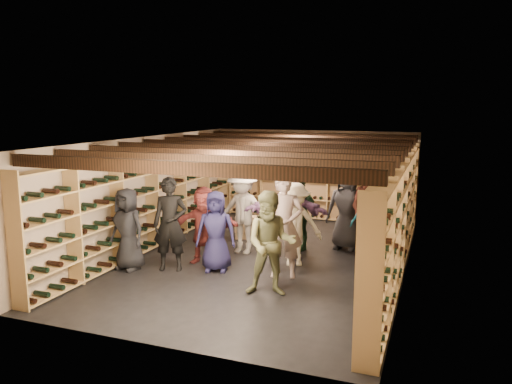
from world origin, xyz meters
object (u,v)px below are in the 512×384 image
Objects in this scene: crate_loose at (286,234)px; person_2 at (271,244)px; person_12 at (347,208)px; person_7 at (284,226)px; person_9 at (243,212)px; person_10 at (299,212)px; person_1 at (170,224)px; person_3 at (295,224)px; person_4 at (376,227)px; crate_stack_left at (246,227)px; person_0 at (128,229)px; person_6 at (216,231)px; person_11 at (287,213)px; crate_stack_right at (269,220)px; person_8 at (370,210)px; person_5 at (204,225)px.

person_2 reaches higher than crate_loose.
person_7 is at bearing -101.67° from person_12.
person_10 is (1.02, 0.69, -0.07)m from person_9.
person_12 is (2.83, 2.57, 0.00)m from person_1.
person_2 is 2.73m from person_10.
person_3 is (-0.07, 1.62, -0.05)m from person_2.
person_4 is at bearing 38.98° from person_2.
person_4 reaches higher than crate_stack_left.
person_0 is at bearing -174.05° from person_3.
crate_stack_left is 0.33× the size of person_9.
person_3 is at bearing 16.90° from person_6.
crate_stack_right is at bearing 108.89° from person_11.
crate_stack_right is at bearing 76.51° from person_6.
person_7 is 2.30m from person_12.
person_0 is 0.96× the size of person_10.
person_2 is at bearing -77.11° from crate_loose.
person_1 is at bearing -114.55° from crate_loose.
person_8 is (2.71, -1.43, 0.76)m from crate_stack_right.
person_10 is at bearing 44.96° from person_6.
person_4 is 1.01× the size of person_10.
person_0 is 0.85× the size of person_11.
person_12 is at bearing 44.45° from person_3.
crate_stack_right is at bearing 130.24° from crate_loose.
person_11 reaches higher than person_0.
person_2 is at bearing -54.55° from person_9.
person_9 is 2.25m from person_12.
person_7 is 1.01× the size of person_8.
crate_stack_left is 1.16× the size of crate_loose.
person_7 is 1.15× the size of person_10.
person_1 is at bearing -100.71° from crate_stack_left.
person_1 is 2.37m from person_11.
person_6 is 0.93× the size of person_10.
person_10 reaches higher than crate_stack_left.
person_8 is at bearing 43.97° from person_7.
person_9 is (0.46, 0.88, 0.13)m from person_5.
crate_stack_right is 0.30× the size of person_8.
crate_stack_right is 0.36× the size of person_5.
person_8 reaches higher than person_1.
person_4 is (2.95, -2.43, 0.65)m from crate_stack_right.
crate_stack_right is at bearing 97.77° from person_9.
person_3 reaches higher than crate_stack_right.
crate_loose is 2.15m from person_3.
crate_stack_right is at bearing 156.77° from person_12.
crate_loose is at bearing 138.77° from person_4.
person_0 is 1.03× the size of person_6.
person_7 is at bearing -10.63° from person_6.
person_1 is at bearing -99.51° from crate_stack_right.
person_7 reaches higher than person_4.
crate_loose is 0.28× the size of person_12.
person_8 is at bearing 22.34° from person_9.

